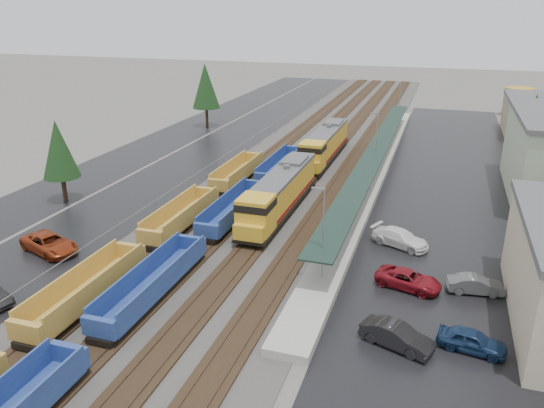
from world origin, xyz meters
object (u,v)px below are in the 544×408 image
(locomotive_trail, at_px, (324,145))
(parked_car_east_d, at_px, (472,341))
(well_string_yellow, at_px, (86,291))
(parked_car_east_c, at_px, (400,238))
(parked_car_east_e, at_px, (475,285))
(locomotive_lead, at_px, (279,193))
(parked_car_east_a, at_px, (396,336))
(well_string_blue, at_px, (153,283))
(parked_car_east_b, at_px, (409,280))
(parked_car_west_c, at_px, (49,244))
(storage_tank, at_px, (518,102))

(locomotive_trail, distance_m, parked_car_east_d, 43.27)
(locomotive_trail, height_order, well_string_yellow, locomotive_trail)
(parked_car_east_c, relative_size, parked_car_east_e, 1.28)
(locomotive_lead, height_order, parked_car_east_a, locomotive_lead)
(well_string_blue, distance_m, parked_car_east_b, 19.33)
(parked_car_west_c, bearing_deg, well_string_yellow, -108.11)
(parked_car_west_c, relative_size, parked_car_east_d, 1.40)
(parked_car_east_c, bearing_deg, parked_car_east_b, -146.86)
(storage_tank, bearing_deg, well_string_yellow, -113.22)
(parked_car_east_c, relative_size, parked_car_east_d, 1.26)
(parked_car_east_c, bearing_deg, parked_car_east_d, -135.21)
(locomotive_trail, height_order, storage_tank, storage_tank)
(parked_car_west_c, distance_m, parked_car_east_b, 30.64)
(well_string_yellow, relative_size, parked_car_east_d, 17.25)
(locomotive_lead, bearing_deg, parked_car_west_c, -138.62)
(well_string_yellow, distance_m, parked_car_east_e, 28.75)
(locomotive_trail, bearing_deg, parked_car_east_a, -71.07)
(parked_car_east_c, distance_m, parked_car_east_d, 15.50)
(well_string_yellow, bearing_deg, parked_car_east_a, 4.72)
(parked_car_east_c, xyz_separation_m, parked_car_east_e, (6.18, -6.75, -0.08))
(well_string_blue, bearing_deg, locomotive_lead, 77.79)
(locomotive_lead, bearing_deg, parked_car_east_d, -44.74)
(parked_car_east_b, xyz_separation_m, parked_car_east_d, (4.40, -6.91, 0.02))
(well_string_blue, relative_size, parked_car_east_c, 14.77)
(parked_car_east_c, bearing_deg, well_string_yellow, 152.97)
(storage_tank, distance_m, parked_car_east_d, 83.35)
(locomotive_lead, height_order, parked_car_west_c, locomotive_lead)
(parked_car_west_c, bearing_deg, locomotive_trail, -6.19)
(storage_tank, bearing_deg, parked_car_east_d, -97.13)
(parked_car_west_c, xyz_separation_m, parked_car_east_b, (30.46, 3.31, -0.12))
(locomotive_lead, xyz_separation_m, parked_car_east_d, (18.33, -18.16, -1.68))
(locomotive_lead, height_order, well_string_yellow, locomotive_lead)
(parked_car_east_a, relative_size, parked_car_east_b, 0.93)
(storage_tank, xyz_separation_m, parked_car_east_b, (-14.75, -75.77, -2.03))
(well_string_yellow, bearing_deg, locomotive_lead, 69.11)
(well_string_yellow, xyz_separation_m, well_string_blue, (4.00, 2.48, -0.03))
(well_string_blue, relative_size, parked_car_east_a, 16.76)
(well_string_blue, xyz_separation_m, parked_car_east_c, (16.59, 14.73, -0.34))
(locomotive_lead, height_order, well_string_blue, locomotive_lead)
(parked_car_east_d, bearing_deg, well_string_blue, 100.02)
(storage_tank, height_order, parked_car_east_b, storage_tank)
(parked_car_east_c, bearing_deg, parked_car_west_c, 133.45)
(parked_car_east_b, height_order, parked_car_east_c, parked_car_east_c)
(locomotive_lead, relative_size, parked_car_east_b, 3.98)
(parked_car_east_a, distance_m, parked_car_east_b, 7.91)
(well_string_yellow, distance_m, well_string_blue, 4.71)
(parked_car_east_a, bearing_deg, well_string_yellow, 114.91)
(well_string_blue, xyz_separation_m, parked_car_east_e, (22.77, 7.97, -0.43))
(locomotive_trail, xyz_separation_m, parked_car_east_e, (18.77, -31.51, -1.71))
(well_string_yellow, distance_m, parked_car_east_c, 26.84)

